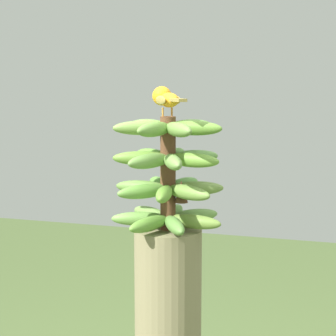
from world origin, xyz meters
The scene contains 2 objects.
banana_bunch centered at (0.00, 0.00, 1.21)m, with size 0.31×0.31×0.31m.
perched_bird centered at (0.02, 0.01, 1.42)m, with size 0.16×0.14×0.08m.
Camera 1 is at (-1.54, -0.47, 1.46)m, focal length 64.63 mm.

